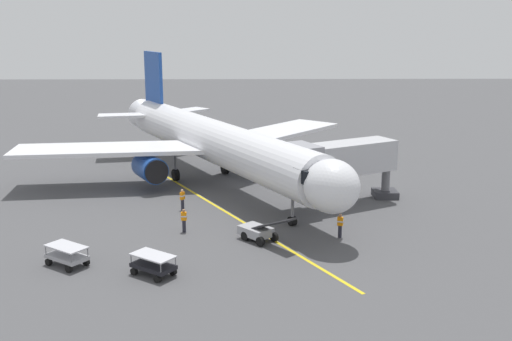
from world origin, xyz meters
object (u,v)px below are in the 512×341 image
ground_crew_loader (184,220)px  belt_loader_rear_apron (259,231)px  tug_starboard_side (374,150)px  ground_crew_wing_walker (182,199)px  jet_bridge (333,161)px  baggage_cart_portside (153,265)px  ground_crew_marshaller (340,225)px  baggage_cart_near_nose (67,255)px  airplane (212,141)px

ground_crew_loader → belt_loader_rear_apron: bearing=160.6°
tug_starboard_side → belt_loader_rear_apron: size_ratio=0.59×
ground_crew_wing_walker → jet_bridge: bearing=-176.2°
ground_crew_loader → jet_bridge: bearing=-152.0°
ground_crew_wing_walker → ground_crew_loader: size_ratio=1.00×
baggage_cart_portside → tug_starboard_side: 38.43m
ground_crew_wing_walker → ground_crew_loader: 5.31m
ground_crew_loader → tug_starboard_side: 31.55m
ground_crew_marshaller → baggage_cart_near_nose: size_ratio=0.58×
jet_bridge → baggage_cart_near_nose: (17.94, 12.09, -3.11)m
jet_bridge → airplane: bearing=-36.4°
tug_starboard_side → airplane: bearing=34.0°
airplane → jet_bridge: airplane is taller
ground_crew_marshaller → belt_loader_rear_apron: bearing=5.4°
belt_loader_rear_apron → jet_bridge: bearing=-127.6°
jet_bridge → ground_crew_marshaller: 7.94m
baggage_cart_portside → ground_crew_marshaller: bearing=-152.4°
ground_crew_wing_walker → baggage_cart_portside: ground_crew_wing_walker is taller
tug_starboard_side → belt_loader_rear_apron: 30.36m
ground_crew_loader → ground_crew_marshaller: bearing=173.1°
jet_bridge → baggage_cart_portside: (12.42, 13.64, -3.11)m
airplane → tug_starboard_side: bearing=-146.0°
ground_crew_marshaller → baggage_cart_near_nose: 18.12m
tug_starboard_side → baggage_cart_portside: bearing=58.8°
ground_crew_marshaller → baggage_cart_portside: ground_crew_marshaller is taller
ground_crew_loader → tug_starboard_side: bearing=-126.7°
ground_crew_wing_walker → tug_starboard_side: size_ratio=0.69×
ground_crew_wing_walker → tug_starboard_side: ground_crew_wing_walker is taller
ground_crew_loader → belt_loader_rear_apron: 5.60m
baggage_cart_near_nose → ground_crew_marshaller: bearing=-165.0°
airplane → baggage_cart_near_nose: (7.89, 19.51, -3.35)m
tug_starboard_side → belt_loader_rear_apron: bearing=63.5°
ground_crew_wing_walker → ground_crew_marshaller: bearing=150.3°
baggage_cart_near_nose → tug_starboard_side: (-25.41, -31.33, 0.05)m
jet_bridge → ground_crew_wing_walker: jet_bridge is taller
ground_crew_marshaller → jet_bridge: bearing=-93.4°
baggage_cart_portside → jet_bridge: bearing=-132.3°
ground_crew_wing_walker → baggage_cart_near_nose: 12.76m
jet_bridge → ground_crew_wing_walker: (12.02, 0.79, -2.88)m
airplane → jet_bridge: bearing=143.6°
ground_crew_marshaller → baggage_cart_portside: 13.52m
baggage_cart_near_nose → ground_crew_wing_walker: bearing=-117.7°
ground_crew_wing_walker → baggage_cart_near_nose: size_ratio=0.58×
baggage_cart_portside → tug_starboard_side: (-19.89, -32.88, 0.05)m
baggage_cart_near_nose → airplane: bearing=-112.0°
baggage_cart_portside → ground_crew_loader: bearing=-97.9°
ground_crew_wing_walker → baggage_cart_portside: (0.41, 12.85, -0.23)m
airplane → baggage_cart_portside: airplane is taller
belt_loader_rear_apron → ground_crew_wing_walker: bearing=-50.3°
ground_crew_loader → baggage_cart_portside: size_ratio=0.58×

